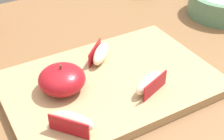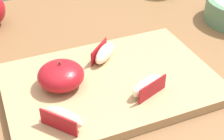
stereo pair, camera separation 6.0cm
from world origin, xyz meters
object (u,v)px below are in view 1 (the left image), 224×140
at_px(apple_wedge_left, 100,54).
at_px(apple_wedge_back, 150,83).
at_px(cutting_board, 112,83).
at_px(apple_wedge_near_knife, 72,122).
at_px(ceramic_fruit_bowl, 223,3).
at_px(apple_half_skin_up, 62,79).

distance_m(apple_wedge_left, apple_wedge_back, 0.13).
xyz_separation_m(cutting_board, apple_wedge_left, (0.01, 0.07, 0.02)).
bearing_deg(apple_wedge_near_knife, ceramic_fruit_bowl, 21.50).
height_order(apple_wedge_near_knife, ceramic_fruit_bowl, ceramic_fruit_bowl).
bearing_deg(apple_wedge_left, cutting_board, -99.11).
bearing_deg(apple_half_skin_up, ceramic_fruit_bowl, 12.23).
xyz_separation_m(cutting_board, apple_wedge_near_knife, (-0.12, -0.08, 0.02)).
distance_m(apple_wedge_near_knife, ceramic_fruit_bowl, 0.56).
height_order(apple_wedge_back, ceramic_fruit_bowl, ceramic_fruit_bowl).
bearing_deg(apple_wedge_left, apple_half_skin_up, -154.40).
height_order(apple_wedge_left, apple_wedge_near_knife, same).
bearing_deg(ceramic_fruit_bowl, cutting_board, -162.96).
xyz_separation_m(cutting_board, ceramic_fruit_bowl, (0.40, 0.12, 0.02)).
height_order(apple_wedge_left, apple_wedge_back, same).
height_order(cutting_board, apple_half_skin_up, apple_half_skin_up).
relative_size(apple_wedge_left, ceramic_fruit_bowl, 0.38).
bearing_deg(cutting_board, apple_wedge_left, 80.89).
distance_m(apple_half_skin_up, apple_wedge_left, 0.11).
xyz_separation_m(apple_half_skin_up, apple_wedge_left, (0.10, 0.05, -0.01)).
relative_size(apple_wedge_left, apple_wedge_near_knife, 0.97).
distance_m(apple_wedge_back, apple_wedge_near_knife, 0.16).
xyz_separation_m(apple_wedge_back, ceramic_fruit_bowl, (0.36, 0.18, -0.00)).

